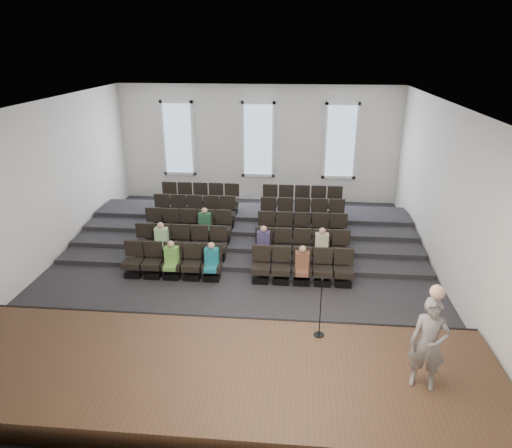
# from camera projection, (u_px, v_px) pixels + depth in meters

# --- Properties ---
(ground) EXTENTS (14.00, 14.00, 0.00)m
(ground) POSITION_uv_depth(u_px,v_px,m) (239.00, 271.00, 14.11)
(ground) COLOR black
(ground) RESTS_ON ground
(ceiling) EXTENTS (12.00, 14.00, 0.02)m
(ceiling) POSITION_uv_depth(u_px,v_px,m) (236.00, 105.00, 12.26)
(ceiling) COLOR white
(ceiling) RESTS_ON ground
(wall_back) EXTENTS (12.00, 0.04, 5.00)m
(wall_back) POSITION_uv_depth(u_px,v_px,m) (258.00, 144.00, 19.68)
(wall_back) COLOR silver
(wall_back) RESTS_ON ground
(wall_front) EXTENTS (12.00, 0.04, 5.00)m
(wall_front) POSITION_uv_depth(u_px,v_px,m) (177.00, 340.00, 6.69)
(wall_front) COLOR silver
(wall_front) RESTS_ON ground
(wall_left) EXTENTS (0.04, 14.00, 5.00)m
(wall_left) POSITION_uv_depth(u_px,v_px,m) (39.00, 188.00, 13.69)
(wall_left) COLOR silver
(wall_left) RESTS_ON ground
(wall_right) EXTENTS (0.04, 14.00, 5.00)m
(wall_right) POSITION_uv_depth(u_px,v_px,m) (452.00, 200.00, 12.68)
(wall_right) COLOR silver
(wall_right) RESTS_ON ground
(stage) EXTENTS (11.80, 3.60, 0.50)m
(stage) POSITION_uv_depth(u_px,v_px,m) (208.00, 376.00, 9.30)
(stage) COLOR #3D2E1A
(stage) RESTS_ON ground
(stage_lip) EXTENTS (11.80, 0.06, 0.52)m
(stage_lip) POSITION_uv_depth(u_px,v_px,m) (221.00, 326.00, 10.93)
(stage_lip) COLOR black
(stage_lip) RESTS_ON ground
(risers) EXTENTS (11.80, 4.80, 0.60)m
(risers) POSITION_uv_depth(u_px,v_px,m) (249.00, 227.00, 16.97)
(risers) COLOR black
(risers) RESTS_ON ground
(seating_rows) EXTENTS (6.80, 4.70, 1.67)m
(seating_rows) POSITION_uv_depth(u_px,v_px,m) (244.00, 232.00, 15.28)
(seating_rows) COLOR black
(seating_rows) RESTS_ON ground
(windows) EXTENTS (8.44, 0.10, 3.24)m
(windows) POSITION_uv_depth(u_px,v_px,m) (258.00, 140.00, 19.55)
(windows) COLOR white
(windows) RESTS_ON wall_back
(audience) EXTENTS (5.45, 2.64, 1.10)m
(audience) POSITION_uv_depth(u_px,v_px,m) (233.00, 246.00, 13.97)
(audience) COLOR #66A743
(audience) RESTS_ON seating_rows
(speaker) EXTENTS (0.77, 0.61, 1.86)m
(speaker) POSITION_uv_depth(u_px,v_px,m) (429.00, 344.00, 8.35)
(speaker) COLOR slate
(speaker) RESTS_ON stage
(mic_stand) EXTENTS (0.24, 0.24, 1.43)m
(mic_stand) POSITION_uv_depth(u_px,v_px,m) (320.00, 319.00, 10.01)
(mic_stand) COLOR black
(mic_stand) RESTS_ON stage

